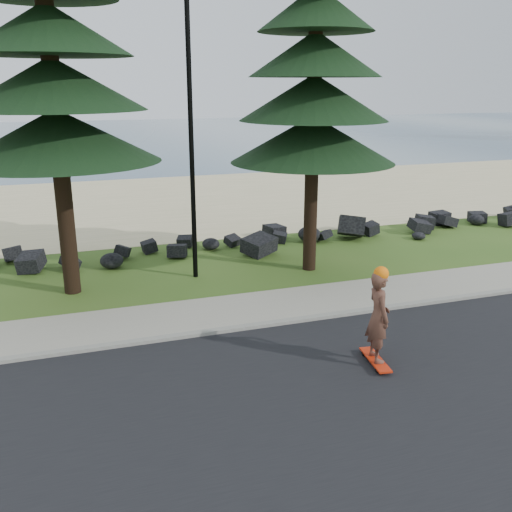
{
  "coord_description": "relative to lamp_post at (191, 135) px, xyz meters",
  "views": [
    {
      "loc": [
        -3.4,
        -12.6,
        5.53
      ],
      "look_at": [
        0.83,
        0.0,
        1.48
      ],
      "focal_mm": 40.0,
      "sensor_mm": 36.0,
      "label": 1
    }
  ],
  "objects": [
    {
      "name": "seawall_boulders",
      "position": [
        0.0,
        2.4,
        -4.13
      ],
      "size": [
        60.0,
        2.4,
        1.1
      ],
      "primitive_type": null,
      "color": "black",
      "rests_on": "ground"
    },
    {
      "name": "sidewalk",
      "position": [
        0.0,
        -3.0,
        -4.09
      ],
      "size": [
        160.0,
        2.0,
        0.08
      ],
      "primitive_type": "cube",
      "color": "gray",
      "rests_on": "ground"
    },
    {
      "name": "road",
      "position": [
        0.0,
        -7.7,
        -4.12
      ],
      "size": [
        160.0,
        7.0,
        0.02
      ],
      "primitive_type": "cube",
      "color": "black",
      "rests_on": "ground"
    },
    {
      "name": "ocean",
      "position": [
        0.0,
        47.8,
        -4.13
      ],
      "size": [
        160.0,
        58.0,
        0.01
      ],
      "primitive_type": "cube",
      "color": "#3C5C73",
      "rests_on": "ground"
    },
    {
      "name": "lamp_post",
      "position": [
        0.0,
        0.0,
        0.0
      ],
      "size": [
        0.25,
        0.14,
        8.14
      ],
      "color": "black",
      "rests_on": "ground"
    },
    {
      "name": "beach_sand",
      "position": [
        0.0,
        11.3,
        -4.13
      ],
      "size": [
        160.0,
        15.0,
        0.01
      ],
      "primitive_type": "cube",
      "color": "#C0B880",
      "rests_on": "ground"
    },
    {
      "name": "skateboarder",
      "position": [
        2.26,
        -6.6,
        -3.08
      ],
      "size": [
        0.54,
        1.15,
        2.09
      ],
      "rotation": [
        0.0,
        0.0,
        1.43
      ],
      "color": "red",
      "rests_on": "ground"
    },
    {
      "name": "kerb",
      "position": [
        0.0,
        -4.1,
        -4.08
      ],
      "size": [
        160.0,
        0.2,
        0.1
      ],
      "primitive_type": "cube",
      "color": "gray",
      "rests_on": "ground"
    },
    {
      "name": "ground",
      "position": [
        0.0,
        -3.2,
        -4.13
      ],
      "size": [
        160.0,
        160.0,
        0.0
      ],
      "primitive_type": "plane",
      "color": "#365A1C",
      "rests_on": "ground"
    }
  ]
}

